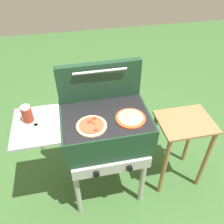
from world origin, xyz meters
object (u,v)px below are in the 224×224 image
at_px(pizza_pepperoni, 92,125).
at_px(prep_table, 181,138).
at_px(grill, 104,130).
at_px(pizza_cheese, 131,118).
at_px(sauce_jar, 27,114).

distance_m(pizza_pepperoni, prep_table, 0.87).
height_order(grill, prep_table, grill).
bearing_deg(pizza_cheese, pizza_pepperoni, -175.54).
relative_size(pizza_pepperoni, pizza_cheese, 0.97).
height_order(pizza_cheese, sauce_jar, sauce_jar).
height_order(pizza_pepperoni, sauce_jar, sauce_jar).
relative_size(pizza_cheese, sauce_jar, 1.74).
bearing_deg(pizza_cheese, sauce_jar, 169.46).
height_order(pizza_pepperoni, pizza_cheese, same).
distance_m(pizza_cheese, sauce_jar, 0.71).
xyz_separation_m(grill, pizza_pepperoni, (-0.10, -0.09, 0.15)).
height_order(grill, sauce_jar, sauce_jar).
bearing_deg(sauce_jar, grill, -6.39).
bearing_deg(sauce_jar, pizza_cheese, -10.54).
xyz_separation_m(grill, prep_table, (0.67, 0.00, -0.24)).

